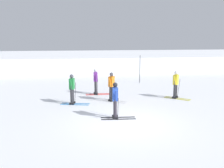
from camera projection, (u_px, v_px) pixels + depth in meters
ground_plane at (126, 123)px, 11.21m from camera, size 120.00×120.00×0.00m
far_snow_ridge at (95, 63)px, 29.33m from camera, size 80.00×7.79×1.62m
skier_blue at (115, 99)px, 11.68m from camera, size 1.62×1.00×1.71m
skier_green at (72, 88)px, 14.20m from camera, size 1.64×0.98×1.71m
skier_yellow at (176, 84)px, 15.56m from camera, size 1.44×1.34×1.71m
skier_purple at (96, 81)px, 16.61m from camera, size 1.60×1.00×1.71m
skier_orange at (112, 86)px, 14.90m from camera, size 1.54×1.18×1.71m
trail_marker_pole at (140, 69)px, 20.76m from camera, size 0.04×0.04×2.26m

